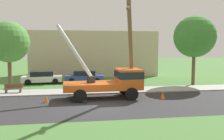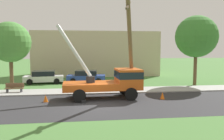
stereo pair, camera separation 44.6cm
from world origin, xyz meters
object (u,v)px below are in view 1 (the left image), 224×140
at_px(parked_sedan_white, 42,77).
at_px(park_bench, 13,88).
at_px(utility_truck, 113,81).
at_px(roadside_tree_near, 9,42).
at_px(parked_sedan_blue, 85,77).
at_px(traffic_cone_curbside, 127,91).
at_px(traffic_cone_ahead, 163,95).
at_px(leaning_utility_pole, 131,46).
at_px(roadside_tree_far, 194,37).
at_px(traffic_cone_behind, 46,99).

distance_m(parked_sedan_white, park_bench, 5.87).
distance_m(utility_truck, roadside_tree_near, 11.22).
bearing_deg(roadside_tree_near, parked_sedan_blue, 24.30).
distance_m(parked_sedan_blue, park_bench, 8.58).
xyz_separation_m(traffic_cone_curbside, parked_sedan_white, (-8.25, 7.44, 0.43)).
distance_m(traffic_cone_ahead, parked_sedan_blue, 11.25).
xyz_separation_m(traffic_cone_curbside, park_bench, (-9.90, 1.81, 0.18)).
height_order(traffic_cone_ahead, park_bench, park_bench).
relative_size(leaning_utility_pole, traffic_cone_curbside, 14.80).
distance_m(traffic_cone_ahead, roadside_tree_far, 9.94).
height_order(utility_truck, roadside_tree_far, roadside_tree_far).
bearing_deg(utility_truck, parked_sedan_blue, 103.11).
bearing_deg(traffic_cone_curbside, roadside_tree_far, 25.94).
height_order(leaning_utility_pole, traffic_cone_ahead, leaning_utility_pole).
relative_size(leaning_utility_pole, roadside_tree_near, 1.26).
xyz_separation_m(leaning_utility_pole, traffic_cone_ahead, (2.44, -0.91, -3.94)).
xyz_separation_m(traffic_cone_ahead, parked_sedan_white, (-10.73, 9.63, 0.43)).
xyz_separation_m(traffic_cone_ahead, traffic_cone_curbside, (-2.48, 2.19, 0.00)).
bearing_deg(roadside_tree_near, park_bench, -68.70).
distance_m(parked_sedan_blue, roadside_tree_far, 13.06).
relative_size(parked_sedan_white, roadside_tree_near, 0.68).
relative_size(leaning_utility_pole, parked_sedan_white, 1.83).
xyz_separation_m(leaning_utility_pole, parked_sedan_white, (-8.29, 8.72, -3.51)).
distance_m(leaning_utility_pole, roadside_tree_near, 12.07).
height_order(park_bench, roadside_tree_near, roadside_tree_near).
height_order(utility_truck, parked_sedan_blue, utility_truck).
height_order(leaning_utility_pole, park_bench, leaning_utility_pole).
distance_m(traffic_cone_behind, roadside_tree_far, 16.91).
bearing_deg(traffic_cone_ahead, leaning_utility_pole, 159.56).
height_order(traffic_cone_behind, roadside_tree_near, roadside_tree_near).
bearing_deg(utility_truck, roadside_tree_far, 28.34).
height_order(traffic_cone_ahead, traffic_cone_curbside, same).
relative_size(traffic_cone_ahead, roadside_tree_near, 0.08).
distance_m(roadside_tree_near, roadside_tree_far, 19.17).
relative_size(leaning_utility_pole, traffic_cone_ahead, 14.80).
bearing_deg(park_bench, roadside_tree_near, 111.30).
bearing_deg(roadside_tree_far, utility_truck, -151.66).
distance_m(traffic_cone_ahead, roadside_tree_near, 15.29).
relative_size(utility_truck, roadside_tree_far, 0.91).
bearing_deg(parked_sedan_white, traffic_cone_behind, -80.00).
xyz_separation_m(traffic_cone_ahead, roadside_tree_near, (-13.26, 6.25, 4.33)).
distance_m(parked_sedan_white, roadside_tree_far, 17.56).
relative_size(traffic_cone_behind, parked_sedan_white, 0.12).
height_order(parked_sedan_blue, roadside_tree_far, roadside_tree_far).
xyz_separation_m(traffic_cone_behind, park_bench, (-3.32, 3.85, 0.18)).
height_order(traffic_cone_behind, parked_sedan_white, parked_sedan_white).
distance_m(traffic_cone_ahead, traffic_cone_behind, 9.06).
xyz_separation_m(utility_truck, traffic_cone_behind, (-5.18, -0.85, -1.13)).
bearing_deg(traffic_cone_curbside, traffic_cone_ahead, -41.47).
height_order(traffic_cone_curbside, roadside_tree_near, roadside_tree_near).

